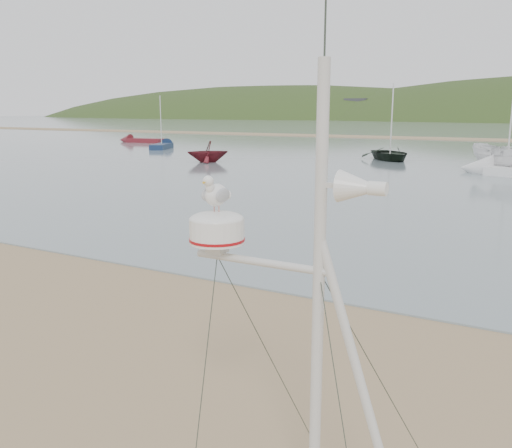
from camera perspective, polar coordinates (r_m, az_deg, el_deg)
The scene contains 9 objects.
ground at distance 9.17m, azimuth -13.80°, elevation -13.51°, with size 560.00×560.00×0.00m, color #8C7351.
sandbar at distance 76.32m, azimuth 24.77°, elevation 8.01°, with size 560.00×7.00×0.07m, color #8C7351.
mast_rig at distance 5.33m, azimuth 5.43°, elevation -17.59°, with size 2.33×2.48×5.25m.
boat_dark at distance 43.35m, azimuth 14.05°, elevation 9.71°, with size 3.45×1.00×4.82m, color black.
boat_red at distance 40.70m, azimuth -5.12°, elevation 8.60°, with size 2.58×1.58×2.99m, color maroon.
boat_white at distance 36.46m, azimuth 25.17°, elevation 8.76°, with size 1.90×1.95×5.05m, color white.
sailboat_blue_near at distance 56.73m, azimuth -9.54°, elevation 8.17°, with size 3.48×5.71×5.64m.
dinghy_red_far at distance 67.10m, azimuth -12.63°, elevation 8.60°, with size 6.13×2.02×1.46m.
sailboat_white_near at distance 35.80m, azimuth 24.54°, elevation 5.13°, with size 8.06×3.93×7.76m.
Camera 1 is at (5.74, -6.01, 3.89)m, focal length 38.00 mm.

